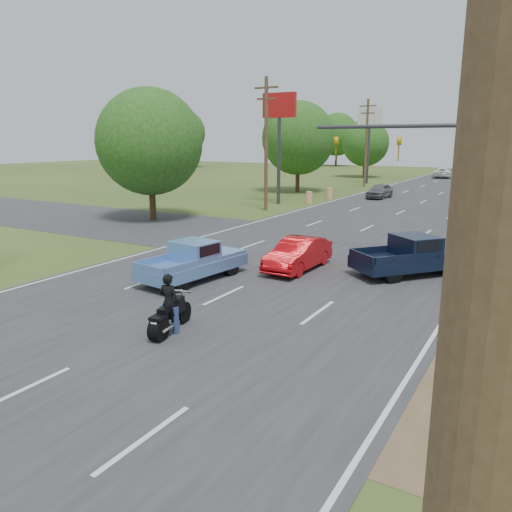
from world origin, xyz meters
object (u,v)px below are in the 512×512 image
Objects in this scene: rider at (169,305)px; distant_car_grey at (380,191)px; distant_car_white at (442,173)px; red_convertible at (298,254)px; motorcycle at (169,318)px; blue_pickup at (195,260)px; distant_car_silver at (472,180)px; navy_pickup at (415,255)px.

distant_car_grey is (-4.84, 36.29, -0.15)m from rider.
distant_car_white is at bearing -95.56° from rider.
motorcycle is at bearing -89.03° from red_convertible.
blue_pickup is 50.73m from distant_car_silver.
distant_car_white reaches higher than distant_car_grey.
rider is 11.02m from navy_pickup.
distant_car_white is (-4.74, 66.56, -0.11)m from rider.
blue_pickup is at bearing -105.47° from navy_pickup.
distant_car_grey is (-2.02, 31.36, -0.09)m from blue_pickup.
motorcycle is (-0.04, -8.39, -0.19)m from red_convertible.
distant_car_grey is at bearing 87.96° from motorcycle.
red_convertible is 8.34m from rider.
distant_car_white is (-5.49, 11.03, 0.11)m from distant_car_silver.
navy_pickup is 1.24× the size of distant_car_grey.
blue_pickup is 1.14× the size of distant_car_silver.
rider is at bearing 84.10° from distant_car_white.
blue_pickup is at bearing -88.16° from distant_car_silver.
distant_car_grey reaches higher than motorcycle.
navy_pickup is at bearing -79.40° from distant_car_silver.
motorcycle is 36.66m from distant_car_grey.
red_convertible is 0.81× the size of navy_pickup.
navy_pickup is at bearing 56.39° from motorcycle.
navy_pickup is (7.32, 5.13, 0.04)m from blue_pickup.
distant_car_silver is (5.58, 19.24, -0.07)m from distant_car_grey.
motorcycle is 0.50× the size of distant_car_silver.
navy_pickup is 27.85m from distant_car_grey.
navy_pickup is (4.49, 10.11, 0.34)m from motorcycle.
distant_car_silver is (3.56, 50.60, -0.17)m from blue_pickup.
distant_car_silver is at bearing 79.61° from motorcycle.
motorcycle is at bearing 84.11° from distant_car_white.
motorcycle is 66.78m from distant_car_white.
distant_car_white is at bearing 84.44° from motorcycle.
blue_pickup reaches higher than red_convertible.
distant_car_silver is at bearing 75.85° from distant_car_grey.
distant_car_white is at bearing 95.93° from red_convertible.
rider is 0.41× the size of distant_car_grey.
motorcycle is 11.07m from navy_pickup.
navy_pickup is 0.96× the size of distant_car_white.
motorcycle is 0.44× the size of blue_pickup.
motorcycle is 5.73m from blue_pickup.
blue_pickup is 1.20× the size of distant_car_grey.
blue_pickup is at bearing 81.82° from distant_car_white.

